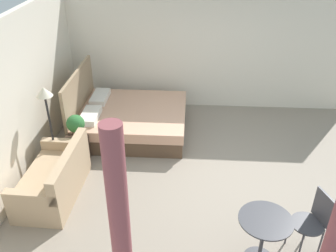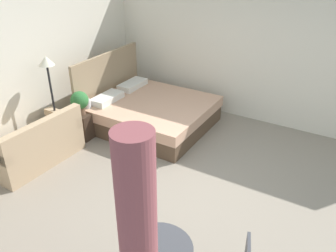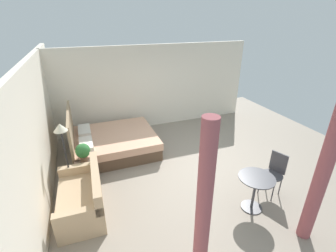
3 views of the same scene
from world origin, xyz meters
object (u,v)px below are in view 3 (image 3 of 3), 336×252
Objects in this scene: nightstand at (85,168)px; balcony_table at (255,187)px; floor_lamp at (63,140)px; potted_plant at (83,151)px; vase at (82,153)px; couch at (83,198)px; cafe_chair_near_window at (275,170)px; bed at (112,142)px.

nightstand is 0.66× the size of balcony_table.
balcony_table is at bearing -118.43° from floor_lamp.
vase is at bearing 7.68° from potted_plant.
floor_lamp reaches higher than potted_plant.
cafe_chair_near_window reaches higher than couch.
bed is at bearing 44.90° from cafe_chair_near_window.
vase is (0.22, 0.03, -0.16)m from potted_plant.
balcony_table is (-3.15, -2.22, 0.22)m from bed.
floor_lamp is (-0.31, 0.32, 0.50)m from potted_plant.
potted_plant is 3.65m from balcony_table.
potted_plant is 0.67m from floor_lamp.
bed is 5.03× the size of potted_plant.
balcony_table is (-2.10, -2.97, -0.23)m from potted_plant.
cafe_chair_near_window is at bearing -116.89° from potted_plant.
bed is 1.44× the size of couch.
floor_lamp is 3.82m from balcony_table.
bed is 11.18× the size of vase.
cafe_chair_near_window is (-2.08, -3.69, -0.02)m from vase.
floor_lamp is 1.71× the size of cafe_chair_near_window.
bed is at bearing -38.25° from floor_lamp.
floor_lamp is at bearing 141.75° from bed.
vase is at bearing 52.37° from balcony_table.
nightstand is at bearing -177.22° from vase.
bed is 1.37m from potted_plant.
nightstand is 0.30× the size of floor_lamp.
vase is 3.79m from balcony_table.
cafe_chair_near_window is (-2.91, -2.90, 0.27)m from bed.
vase is at bearing -3.76° from couch.
cafe_chair_near_window is at bearing -111.19° from floor_lamp.
bed reaches higher than balcony_table.
bed is 1.37× the size of floor_lamp.
vase is (0.12, 0.01, 0.34)m from nightstand.
couch is at bearing 175.53° from nightstand.
bed is at bearing -43.32° from vase.
bed is at bearing -39.30° from nightstand.
bed is 4.12m from cafe_chair_near_window.
vase is at bearing 2.78° from nightstand.
nightstand is 1.11m from floor_lamp.
vase reaches higher than nightstand.
vase is 0.12× the size of floor_lamp.
nightstand is 4.18m from cafe_chair_near_window.
potted_plant is at bearing -172.32° from vase.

